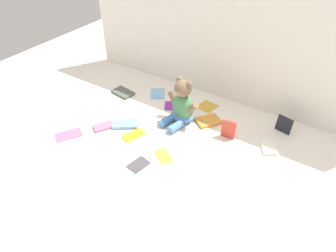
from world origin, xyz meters
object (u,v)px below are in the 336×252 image
(book_case_10, at_px, (125,124))
(book_case_12, at_px, (228,129))
(book_case_6, at_px, (284,125))
(book_case_11, at_px, (269,148))
(book_case_8, at_px, (207,106))
(book_case_1, at_px, (176,106))
(book_case_3, at_px, (134,135))
(book_case_4, at_px, (123,93))
(teddy_bear, at_px, (182,106))
(book_case_13, at_px, (158,93))
(book_case_9, at_px, (163,156))
(book_case_0, at_px, (208,121))
(book_case_2, at_px, (103,127))
(book_case_5, at_px, (69,135))
(book_case_7, at_px, (139,164))

(book_case_10, bearing_deg, book_case_12, -103.37)
(book_case_6, bearing_deg, book_case_11, -83.12)
(book_case_8, bearing_deg, book_case_1, -139.67)
(book_case_3, relative_size, book_case_10, 0.89)
(book_case_4, bearing_deg, book_case_1, 108.45)
(teddy_bear, height_order, book_case_10, teddy_bear)
(book_case_13, bearing_deg, book_case_9, -84.71)
(teddy_bear, bearing_deg, book_case_13, 161.90)
(teddy_bear, height_order, book_case_12, teddy_bear)
(book_case_10, bearing_deg, book_case_0, -89.59)
(book_case_1, bearing_deg, book_case_11, -128.51)
(book_case_2, xyz_separation_m, book_case_4, (-0.13, 0.33, 0.00))
(book_case_9, relative_size, book_case_11, 1.13)
(book_case_1, xyz_separation_m, book_case_9, (0.18, -0.41, -0.00))
(book_case_12, bearing_deg, book_case_6, 38.32)
(teddy_bear, xyz_separation_m, book_case_5, (-0.44, -0.45, -0.09))
(book_case_1, bearing_deg, book_case_6, -111.33)
(book_case_7, bearing_deg, book_case_2, 169.92)
(book_case_4, bearing_deg, book_case_11, 97.80)
(book_case_9, relative_size, book_case_12, 0.99)
(book_case_7, height_order, book_case_10, book_case_10)
(book_case_6, height_order, book_case_10, book_case_6)
(book_case_1, height_order, book_case_6, book_case_6)
(book_case_0, height_order, book_case_2, book_case_0)
(book_case_2, relative_size, book_case_4, 0.77)
(book_case_10, bearing_deg, teddy_bear, -84.63)
(book_case_9, distance_m, book_case_11, 0.54)
(book_case_8, bearing_deg, book_case_4, -153.31)
(teddy_bear, xyz_separation_m, book_case_12, (0.28, 0.01, -0.04))
(book_case_9, bearing_deg, book_case_12, -179.42)
(book_case_1, height_order, book_case_7, same)
(book_case_7, height_order, book_case_12, book_case_12)
(book_case_11, bearing_deg, book_case_3, 173.89)
(book_case_8, xyz_separation_m, book_case_10, (-0.30, -0.41, 0.01))
(book_case_0, distance_m, book_case_13, 0.42)
(book_case_0, height_order, book_case_5, book_case_0)
(teddy_bear, relative_size, book_case_4, 1.91)
(book_case_2, bearing_deg, book_case_7, -168.54)
(book_case_11, bearing_deg, book_case_7, -167.56)
(book_case_11, bearing_deg, book_case_9, -171.66)
(teddy_bear, relative_size, book_case_10, 1.90)
(book_case_6, xyz_separation_m, book_case_12, (-0.23, -0.21, 0.01))
(book_case_3, height_order, book_case_7, book_case_3)
(book_case_6, bearing_deg, book_case_13, -164.12)
(teddy_bear, relative_size, book_case_0, 1.98)
(teddy_bear, height_order, book_case_11, teddy_bear)
(book_case_6, xyz_separation_m, book_case_8, (-0.45, -0.01, -0.04))
(book_case_3, height_order, book_case_4, book_case_4)
(book_case_8, distance_m, book_case_11, 0.47)
(teddy_bear, bearing_deg, book_case_7, -76.88)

